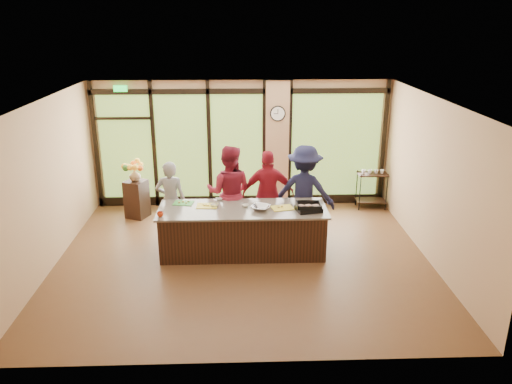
{
  "coord_description": "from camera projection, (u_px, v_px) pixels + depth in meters",
  "views": [
    {
      "loc": [
        -0.06,
        -8.52,
        4.36
      ],
      "look_at": [
        0.26,
        0.4,
        1.21
      ],
      "focal_mm": 35.0,
      "sensor_mm": 36.0,
      "label": 1
    }
  ],
  "objects": [
    {
      "name": "wall_clock",
      "position": [
        278.0,
        114.0,
        11.47
      ],
      "size": [
        0.36,
        0.04,
        0.36
      ],
      "color": "black",
      "rests_on": "window_wall"
    },
    {
      "name": "cook_midleft",
      "position": [
        229.0,
        192.0,
        10.15
      ],
      "size": [
        1.05,
        0.87,
        1.95
      ],
      "primitive_type": "imported",
      "rotation": [
        0.0,
        0.0,
        2.99
      ],
      "color": "maroon",
      "rests_on": "floor"
    },
    {
      "name": "floor",
      "position": [
        243.0,
        259.0,
        9.48
      ],
      "size": [
        7.0,
        7.0,
        0.0
      ],
      "primitive_type": "plane",
      "color": "brown",
      "rests_on": "ground"
    },
    {
      "name": "right_wall",
      "position": [
        434.0,
        182.0,
        9.1
      ],
      "size": [
        0.0,
        6.0,
        6.0
      ],
      "primitive_type": "plane",
      "rotation": [
        1.57,
        0.0,
        -1.57
      ],
      "color": "tan",
      "rests_on": "floor"
    },
    {
      "name": "prep_bowl_mid",
      "position": [
        245.0,
        206.0,
        9.54
      ],
      "size": [
        0.16,
        0.16,
        0.04
      ],
      "primitive_type": "imported",
      "rotation": [
        0.0,
        0.0,
        0.33
      ],
      "color": "silver",
      "rests_on": "countertop"
    },
    {
      "name": "left_wall",
      "position": [
        46.0,
        187.0,
        8.87
      ],
      "size": [
        0.0,
        6.0,
        6.0
      ],
      "primitive_type": "plane",
      "rotation": [
        1.57,
        0.0,
        1.57
      ],
      "color": "tan",
      "rests_on": "floor"
    },
    {
      "name": "roasting_pan",
      "position": [
        309.0,
        209.0,
        9.33
      ],
      "size": [
        0.52,
        0.44,
        0.08
      ],
      "primitive_type": "cube",
      "rotation": [
        0.0,
        0.0,
        0.21
      ],
      "color": "black",
      "rests_on": "countertop"
    },
    {
      "name": "countertop",
      "position": [
        243.0,
        209.0,
        9.47
      ],
      "size": [
        3.2,
        1.1,
        0.04
      ],
      "primitive_type": "cube",
      "color": "slate",
      "rests_on": "island_base"
    },
    {
      "name": "cutting_board_left",
      "position": [
        183.0,
        203.0,
        9.72
      ],
      "size": [
        0.42,
        0.34,
        0.01
      ],
      "primitive_type": "cube",
      "rotation": [
        0.0,
        0.0,
        -0.17
      ],
      "color": "green",
      "rests_on": "countertop"
    },
    {
      "name": "mixing_bowl",
      "position": [
        261.0,
        208.0,
        9.37
      ],
      "size": [
        0.45,
        0.45,
        0.09
      ],
      "primitive_type": "imported",
      "rotation": [
        0.0,
        0.0,
        -0.4
      ],
      "color": "silver",
      "rests_on": "countertop"
    },
    {
      "name": "ceiling",
      "position": [
        242.0,
        101.0,
        8.48
      ],
      "size": [
        7.0,
        7.0,
        0.0
      ],
      "primitive_type": "plane",
      "rotation": [
        3.14,
        0.0,
        0.0
      ],
      "color": "white",
      "rests_on": "back_wall"
    },
    {
      "name": "flower_vase",
      "position": [
        135.0,
        175.0,
        11.17
      ],
      "size": [
        0.34,
        0.34,
        0.27
      ],
      "primitive_type": "imported",
      "rotation": [
        0.0,
        0.0,
        0.43
      ],
      "color": "olive",
      "rests_on": "flower_stand"
    },
    {
      "name": "flower_stand",
      "position": [
        137.0,
        199.0,
        11.36
      ],
      "size": [
        0.57,
        0.57,
        0.87
      ],
      "primitive_type": "cube",
      "rotation": [
        0.0,
        0.0,
        -0.4
      ],
      "color": "black",
      "rests_on": "floor"
    },
    {
      "name": "back_wall",
      "position": [
        241.0,
        144.0,
        11.81
      ],
      "size": [
        7.0,
        0.0,
        7.0
      ],
      "primitive_type": "plane",
      "rotation": [
        1.57,
        0.0,
        0.0
      ],
      "color": "tan",
      "rests_on": "floor"
    },
    {
      "name": "window_wall",
      "position": [
        248.0,
        149.0,
        11.81
      ],
      "size": [
        6.9,
        0.12,
        3.0
      ],
      "color": "tan",
      "rests_on": "floor"
    },
    {
      "name": "red_ramekin",
      "position": [
        160.0,
        214.0,
        9.05
      ],
      "size": [
        0.12,
        0.12,
        0.09
      ],
      "primitive_type": "imported",
      "rotation": [
        0.0,
        0.0,
        0.02
      ],
      "color": "#B63212",
      "rests_on": "countertop"
    },
    {
      "name": "prep_bowl_near",
      "position": [
        215.0,
        205.0,
        9.54
      ],
      "size": [
        0.15,
        0.15,
        0.05
      ],
      "primitive_type": "imported",
      "rotation": [
        0.0,
        0.0,
        0.03
      ],
      "color": "silver",
      "rests_on": "countertop"
    },
    {
      "name": "prep_bowl_far",
      "position": [
        219.0,
        199.0,
        9.89
      ],
      "size": [
        0.15,
        0.15,
        0.03
      ],
      "primitive_type": "imported",
      "rotation": [
        0.0,
        0.0,
        0.13
      ],
      "color": "silver",
      "rests_on": "countertop"
    },
    {
      "name": "cook_right",
      "position": [
        304.0,
        191.0,
        10.24
      ],
      "size": [
        1.4,
        1.03,
        1.93
      ],
      "primitive_type": "imported",
      "rotation": [
        0.0,
        0.0,
        2.87
      ],
      "color": "#181936",
      "rests_on": "floor"
    },
    {
      "name": "bar_cart",
      "position": [
        372.0,
        185.0,
        11.86
      ],
      "size": [
        0.7,
        0.41,
        0.95
      ],
      "rotation": [
        0.0,
        0.0,
        -0.03
      ],
      "color": "black",
      "rests_on": "floor"
    },
    {
      "name": "cook_midright",
      "position": [
        268.0,
        194.0,
        10.27
      ],
      "size": [
        1.07,
        0.44,
        1.82
      ],
      "primitive_type": "imported",
      "rotation": [
        0.0,
        0.0,
        3.14
      ],
      "color": "maroon",
      "rests_on": "floor"
    },
    {
      "name": "cutting_board_right",
      "position": [
        282.0,
        208.0,
        9.46
      ],
      "size": [
        0.46,
        0.38,
        0.01
      ],
      "primitive_type": "cube",
      "rotation": [
        0.0,
        0.0,
        0.21
      ],
      "color": "yellow",
      "rests_on": "countertop"
    },
    {
      "name": "cutting_board_center",
      "position": [
        207.0,
        206.0,
        9.57
      ],
      "size": [
        0.41,
        0.32,
        0.01
      ],
      "primitive_type": "cube",
      "rotation": [
        0.0,
        0.0,
        -0.05
      ],
      "color": "yellow",
      "rests_on": "countertop"
    },
    {
      "name": "island_base",
      "position": [
        243.0,
        231.0,
        9.62
      ],
      "size": [
        3.1,
        1.0,
        0.88
      ],
      "primitive_type": "cube",
      "color": "black",
      "rests_on": "floor"
    },
    {
      "name": "cook_left",
      "position": [
        171.0,
        201.0,
        10.12
      ],
      "size": [
        0.62,
        0.42,
        1.66
      ],
      "primitive_type": "imported",
      "rotation": [
        0.0,
        0.0,
        3.11
      ],
      "color": "gray",
      "rests_on": "floor"
    }
  ]
}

